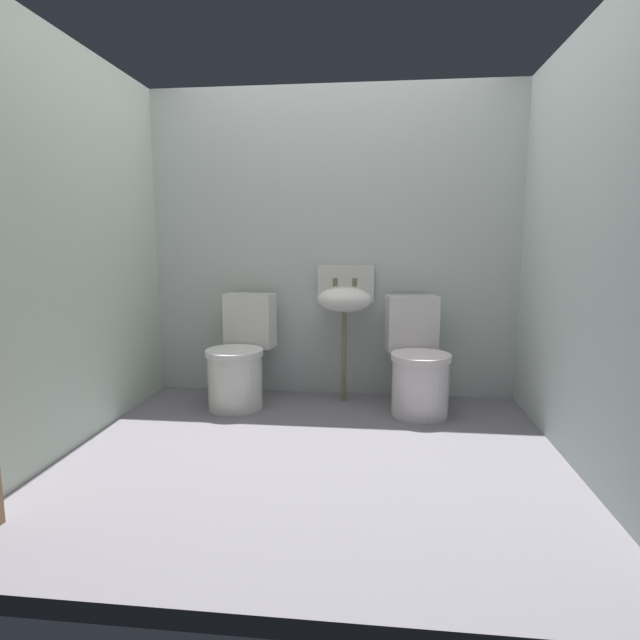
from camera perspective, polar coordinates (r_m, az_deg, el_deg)
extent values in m
cube|color=slate|center=(3.01, -0.60, -14.91)|extent=(3.12, 2.61, 0.08)
cube|color=#B1B9B4|center=(3.90, 1.44, 8.37)|extent=(3.12, 0.10, 2.27)
cube|color=#B0C0B0|center=(3.32, -25.56, 7.41)|extent=(0.10, 2.41, 2.27)
cube|color=#ACBAB4|center=(3.03, 27.42, 7.22)|extent=(0.10, 2.41, 2.27)
cylinder|color=silver|center=(3.67, -9.41, -6.77)|extent=(0.43, 0.43, 0.38)
cylinder|color=silver|center=(3.62, -9.49, -3.57)|extent=(0.45, 0.45, 0.04)
cube|color=silver|center=(3.86, -7.79, -0.03)|extent=(0.38, 0.23, 0.40)
cylinder|color=silver|center=(3.55, 11.06, -7.35)|extent=(0.43, 0.43, 0.38)
cylinder|color=silver|center=(3.50, 11.16, -4.05)|extent=(0.46, 0.46, 0.04)
cube|color=silver|center=(3.75, 10.17, -0.35)|extent=(0.38, 0.23, 0.40)
cylinder|color=#6D684C|center=(3.75, 2.67, -4.11)|extent=(0.04, 0.04, 0.66)
ellipsoid|color=silver|center=(3.68, 2.72, 2.28)|extent=(0.40, 0.32, 0.18)
cube|color=silver|center=(3.83, 2.88, 4.05)|extent=(0.42, 0.04, 0.28)
cylinder|color=#6D684C|center=(3.73, 1.71, 4.23)|extent=(0.04, 0.04, 0.06)
cylinder|color=#6D684C|center=(3.72, 3.87, 4.20)|extent=(0.04, 0.04, 0.06)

